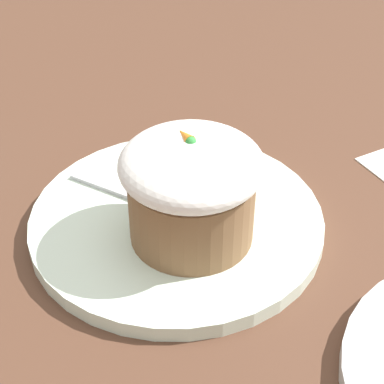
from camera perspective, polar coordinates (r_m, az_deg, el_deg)
ground_plane at (r=0.55m, az=-1.37°, el=-3.16°), size 4.00×4.00×0.00m
dessert_plate at (r=0.55m, az=-1.38°, el=-2.61°), size 0.25×0.25×0.01m
carrot_cake at (r=0.49m, az=-0.00°, el=0.45°), size 0.11×0.11×0.09m
spoon at (r=0.55m, az=-3.91°, el=-0.78°), size 0.11×0.08×0.01m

